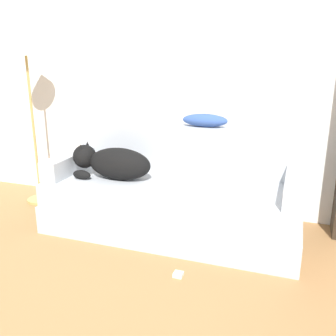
{
  "coord_description": "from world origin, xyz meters",
  "views": [
    {
      "loc": [
        1.11,
        -0.6,
        1.38
      ],
      "look_at": [
        0.2,
        1.98,
        0.56
      ],
      "focal_mm": 40.0,
      "sensor_mm": 36.0,
      "label": 1
    }
  ],
  "objects_px": {
    "floor_lamp": "(27,62)",
    "power_adapter": "(178,274)",
    "dog": "(112,162)",
    "laptop": "(176,184)",
    "couch": "(172,207)",
    "throw_pillow": "(205,120)"
  },
  "relations": [
    {
      "from": "floor_lamp",
      "to": "power_adapter",
      "type": "height_order",
      "value": "floor_lamp"
    },
    {
      "from": "floor_lamp",
      "to": "power_adapter",
      "type": "bearing_deg",
      "value": -25.76
    },
    {
      "from": "dog",
      "to": "laptop",
      "type": "relative_size",
      "value": 2.26
    },
    {
      "from": "laptop",
      "to": "power_adapter",
      "type": "bearing_deg",
      "value": -64.86
    },
    {
      "from": "dog",
      "to": "laptop",
      "type": "distance_m",
      "value": 0.57
    },
    {
      "from": "power_adapter",
      "to": "floor_lamp",
      "type": "bearing_deg",
      "value": 154.24
    },
    {
      "from": "laptop",
      "to": "couch",
      "type": "bearing_deg",
      "value": 142.65
    },
    {
      "from": "laptop",
      "to": "power_adapter",
      "type": "distance_m",
      "value": 0.74
    },
    {
      "from": "throw_pillow",
      "to": "power_adapter",
      "type": "xyz_separation_m",
      "value": [
        0.1,
        -1.01,
        -0.85
      ]
    },
    {
      "from": "couch",
      "to": "power_adapter",
      "type": "height_order",
      "value": "couch"
    },
    {
      "from": "dog",
      "to": "throw_pillow",
      "type": "relative_size",
      "value": 1.78
    },
    {
      "from": "dog",
      "to": "throw_pillow",
      "type": "bearing_deg",
      "value": 33.08
    },
    {
      "from": "couch",
      "to": "floor_lamp",
      "type": "relative_size",
      "value": 1.27
    },
    {
      "from": "laptop",
      "to": "floor_lamp",
      "type": "height_order",
      "value": "floor_lamp"
    },
    {
      "from": "floor_lamp",
      "to": "dog",
      "type": "bearing_deg",
      "value": -14.35
    },
    {
      "from": "laptop",
      "to": "throw_pillow",
      "type": "bearing_deg",
      "value": 81.5
    },
    {
      "from": "couch",
      "to": "floor_lamp",
      "type": "xyz_separation_m",
      "value": [
        -1.44,
        0.18,
        1.13
      ]
    },
    {
      "from": "couch",
      "to": "power_adapter",
      "type": "xyz_separation_m",
      "value": [
        0.26,
        -0.64,
        -0.19
      ]
    },
    {
      "from": "couch",
      "to": "floor_lamp",
      "type": "bearing_deg",
      "value": 172.7
    },
    {
      "from": "laptop",
      "to": "power_adapter",
      "type": "height_order",
      "value": "laptop"
    },
    {
      "from": "couch",
      "to": "throw_pillow",
      "type": "distance_m",
      "value": 0.78
    },
    {
      "from": "laptop",
      "to": "floor_lamp",
      "type": "bearing_deg",
      "value": 176.8
    }
  ]
}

